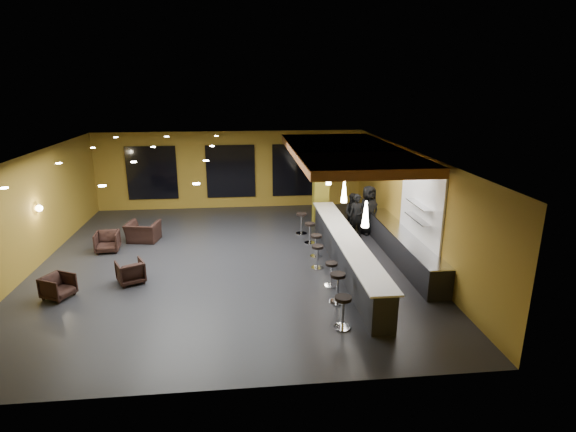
{
  "coord_description": "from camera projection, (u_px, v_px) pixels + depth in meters",
  "views": [
    {
      "loc": [
        0.51,
        -13.81,
        5.64
      ],
      "look_at": [
        2.0,
        0.5,
        1.3
      ],
      "focal_mm": 28.0,
      "sensor_mm": 36.0,
      "label": 1
    }
  ],
  "objects": [
    {
      "name": "window_right",
      "position": [
        296.0,
        170.0,
        20.67
      ],
      "size": [
        2.2,
        0.06,
        2.4
      ],
      "primitive_type": "cube",
      "color": "black",
      "rests_on": "wall_back"
    },
    {
      "name": "bar_stool_6",
      "position": [
        301.0,
        221.0,
        17.1
      ],
      "size": [
        0.42,
        0.42,
        0.84
      ],
      "rotation": [
        0.0,
        0.0,
        -0.37
      ],
      "color": "silver",
      "rests_on": "floor"
    },
    {
      "name": "staff_c",
      "position": [
        368.0,
        210.0,
        17.05
      ],
      "size": [
        1.07,
        0.89,
        1.88
      ],
      "primitive_type": "imported",
      "rotation": [
        0.0,
        0.0,
        0.38
      ],
      "color": "black",
      "rests_on": "floor"
    },
    {
      "name": "armchair_b",
      "position": [
        130.0,
        272.0,
        13.01
      ],
      "size": [
        0.97,
        0.98,
        0.67
      ],
      "primitive_type": "imported",
      "rotation": [
        0.0,
        0.0,
        3.6
      ],
      "color": "black",
      "rests_on": "floor"
    },
    {
      "name": "pendant_1",
      "position": [
        344.0,
        191.0,
        13.94
      ],
      "size": [
        0.2,
        0.2,
        0.7
      ],
      "primitive_type": "cone",
      "color": "white",
      "rests_on": "wood_soffit"
    },
    {
      "name": "armchair_a",
      "position": [
        58.0,
        286.0,
        12.1
      ],
      "size": [
        0.94,
        0.93,
        0.65
      ],
      "primitive_type": "imported",
      "rotation": [
        0.0,
        0.0,
        1.11
      ],
      "color": "black",
      "rests_on": "floor"
    },
    {
      "name": "armchair_d",
      "position": [
        143.0,
        232.0,
        16.37
      ],
      "size": [
        1.26,
        1.15,
        0.72
      ],
      "primitive_type": "imported",
      "rotation": [
        0.0,
        0.0,
        2.96
      ],
      "color": "black",
      "rests_on": "floor"
    },
    {
      "name": "column",
      "position": [
        321.0,
        182.0,
        18.02
      ],
      "size": [
        0.6,
        0.6,
        3.5
      ],
      "primitive_type": "cube",
      "color": "olive",
      "rests_on": "floor"
    },
    {
      "name": "armchair_c",
      "position": [
        107.0,
        242.0,
        15.38
      ],
      "size": [
        0.82,
        0.84,
        0.71
      ],
      "primitive_type": "imported",
      "rotation": [
        0.0,
        0.0,
        0.08
      ],
      "color": "black",
      "rests_on": "floor"
    },
    {
      "name": "wall_left",
      "position": [
        26.0,
        214.0,
        13.63
      ],
      "size": [
        0.1,
        13.0,
        3.5
      ],
      "primitive_type": "cube",
      "color": "olive",
      "rests_on": "floor"
    },
    {
      "name": "wall_front",
      "position": [
        217.0,
        309.0,
        7.99
      ],
      "size": [
        12.0,
        0.1,
        3.5
      ],
      "primitive_type": "cube",
      "color": "olive",
      "rests_on": "floor"
    },
    {
      "name": "tile_backsplash",
      "position": [
        421.0,
        204.0,
        13.79
      ],
      "size": [
        0.06,
        3.2,
        2.4
      ],
      "primitive_type": "cube",
      "color": "white",
      "rests_on": "wall_right"
    },
    {
      "name": "bar_stool_3",
      "position": [
        317.0,
        254.0,
        13.96
      ],
      "size": [
        0.38,
        0.38,
        0.75
      ],
      "rotation": [
        0.0,
        0.0,
        -0.15
      ],
      "color": "silver",
      "rests_on": "floor"
    },
    {
      "name": "wall_right",
      "position": [
        411.0,
        204.0,
        14.82
      ],
      "size": [
        0.1,
        13.0,
        3.5
      ],
      "primitive_type": "cube",
      "color": "olive",
      "rests_on": "floor"
    },
    {
      "name": "pendant_0",
      "position": [
        366.0,
        214.0,
        11.56
      ],
      "size": [
        0.2,
        0.2,
        0.7
      ],
      "primitive_type": "cone",
      "color": "white",
      "rests_on": "wood_soffit"
    },
    {
      "name": "bar_top",
      "position": [
        346.0,
        237.0,
        13.84
      ],
      "size": [
        0.78,
        8.1,
        0.05
      ],
      "primitive_type": "cube",
      "color": "silver",
      "rests_on": "bar_counter"
    },
    {
      "name": "bar_counter",
      "position": [
        346.0,
        253.0,
        14.0
      ],
      "size": [
        0.6,
        8.0,
        1.0
      ],
      "primitive_type": "cube",
      "color": "black",
      "rests_on": "floor"
    },
    {
      "name": "ceiling",
      "position": [
        225.0,
        152.0,
        13.71
      ],
      "size": [
        12.0,
        13.0,
        0.1
      ],
      "primitive_type": "cube",
      "color": "black"
    },
    {
      "name": "window_center",
      "position": [
        231.0,
        171.0,
        20.37
      ],
      "size": [
        2.2,
        0.06,
        2.4
      ],
      "primitive_type": "cube",
      "color": "black",
      "rests_on": "wall_back"
    },
    {
      "name": "window_left",
      "position": [
        152.0,
        173.0,
        20.03
      ],
      "size": [
        2.2,
        0.06,
        2.4
      ],
      "primitive_type": "cube",
      "color": "black",
      "rests_on": "wall_back"
    },
    {
      "name": "staff_a",
      "position": [
        357.0,
        216.0,
        16.66
      ],
      "size": [
        0.66,
        0.49,
        1.66
      ],
      "primitive_type": "imported",
      "rotation": [
        0.0,
        0.0,
        -0.17
      ],
      "color": "black",
      "rests_on": "floor"
    },
    {
      "name": "wood_soffit",
      "position": [
        345.0,
        151.0,
        15.11
      ],
      "size": [
        3.6,
        8.0,
        0.28
      ],
      "primitive_type": "cube",
      "color": "#A25C2F",
      "rests_on": "ceiling"
    },
    {
      "name": "bar_stool_4",
      "position": [
        316.0,
        243.0,
        14.88
      ],
      "size": [
        0.39,
        0.39,
        0.77
      ],
      "rotation": [
        0.0,
        0.0,
        -0.42
      ],
      "color": "silver",
      "rests_on": "floor"
    },
    {
      "name": "wall_shelf_upper",
      "position": [
        419.0,
        205.0,
        13.57
      ],
      "size": [
        0.3,
        1.5,
        0.03
      ],
      "primitive_type": "cube",
      "color": "silver",
      "rests_on": "wall_right"
    },
    {
      "name": "pendant_2",
      "position": [
        329.0,
        175.0,
        16.32
      ],
      "size": [
        0.2,
        0.2,
        0.7
      ],
      "primitive_type": "cone",
      "color": "white",
      "rests_on": "wood_soffit"
    },
    {
      "name": "wall_back",
      "position": [
        231.0,
        170.0,
        20.46
      ],
      "size": [
        12.0,
        0.1,
        3.5
      ],
      "primitive_type": "cube",
      "color": "olive",
      "rests_on": "floor"
    },
    {
      "name": "bar_stool_1",
      "position": [
        338.0,
        284.0,
        11.75
      ],
      "size": [
        0.42,
        0.42,
        0.84
      ],
      "rotation": [
        0.0,
        0.0,
        -0.35
      ],
      "color": "silver",
      "rests_on": "floor"
    },
    {
      "name": "floor",
      "position": [
        229.0,
        261.0,
        14.74
      ],
      "size": [
        12.0,
        13.0,
        0.1
      ],
      "primitive_type": "cube",
      "color": "black",
      "rests_on": "ground"
    },
    {
      "name": "bar_stool_2",
      "position": [
        331.0,
        271.0,
        12.74
      ],
      "size": [
        0.37,
        0.37,
        0.72
      ],
      "rotation": [
        0.0,
        0.0,
        -0.34
      ],
      "color": "silver",
      "rests_on": "floor"
    },
    {
      "name": "prep_counter",
      "position": [
        402.0,
        247.0,
        14.69
      ],
      "size": [
        0.7,
        6.0,
        0.86
      ],
      "primitive_type": "cube",
      "color": "black",
      "rests_on": "floor"
    },
    {
      "name": "prep_top",
      "position": [
        403.0,
        234.0,
        14.56
      ],
      "size": [
        0.72,
        6.0,
        0.03
      ],
      "primitive_type": "cube",
      "color": "silver",
      "rests_on": "prep_counter"
    },
    {
      "name": "bar_stool_0",
      "position": [
        343.0,
        308.0,
        10.53
      ],
      "size": [
        0.41,
        0.41,
        0.82
      ],
      "rotation": [
        0.0,
        0.0,
        0.05
      ],
      "color": "silver",
      "rests_on": "floor"
    },
    {
      "name": "bar_stool_5",
      "position": [
        310.0,
        230.0,
        16.12
      ],
      "size": [
        0.39,
        0.39,
        0.76
      ],
      "rotation": [
        0.0,
        0.0,
        0.33
      ],
      "color": "silver",
      "rests_on": "floor"
    },
    {
      "name": "wall_sconce",
      "position": [
        39.0,
        208.0,
        14.1
      ],
      "size": [
        0.22,
        0.22,
        0.22
      ],
      "primitive_type": "sphere",
      "color": "#FFE5B2",
      "rests_on": "wall_left"
    },
    {
      "name": "wall_shelf_lower",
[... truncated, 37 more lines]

